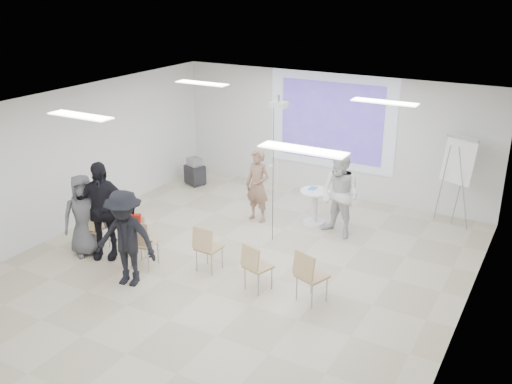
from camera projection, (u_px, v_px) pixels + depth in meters
The scene contains 30 objects.
floor at pixel (235, 270), 10.67m from camera, with size 8.00×9.00×0.10m, color beige.
ceiling at pixel (233, 107), 9.58m from camera, with size 8.00×9.00×0.10m, color white.
wall_back at pixel (332, 135), 13.84m from camera, with size 8.00×0.10×3.00m, color silver.
wall_left at pixel (70, 159), 11.99m from camera, with size 0.10×9.00×3.00m, color silver.
wall_right at pixel (472, 241), 8.27m from camera, with size 0.10×9.00×3.00m, color silver.
projection_halo at pixel (331, 121), 13.66m from camera, with size 3.20×0.01×2.30m, color silver.
projection_image at pixel (331, 122), 13.65m from camera, with size 2.60×0.01×1.90m, color #4D38BE.
pedestal_table at pixel (315, 205), 12.42m from camera, with size 0.65×0.65×0.80m.
player_left at pixel (258, 181), 12.43m from camera, with size 0.67×0.46×1.85m, color #98715D.
player_right at pixel (340, 190), 11.65m from camera, with size 0.97×0.77×2.01m, color white.
controller_left at pixel (270, 166), 12.45m from camera, with size 0.04×0.13×0.04m, color white.
controller_right at pixel (337, 169), 11.81m from camera, with size 0.04×0.13×0.04m, color white.
chair_far_left at pixel (91, 225), 11.08m from camera, with size 0.50×0.53×0.98m.
chair_left_mid at pixel (137, 232), 10.92m from camera, with size 0.55×0.56×0.88m.
chair_left_inner at pixel (141, 240), 10.44m from camera, with size 0.53×0.56×0.97m.
chair_center at pixel (206, 245), 10.34m from camera, with size 0.43×0.47×0.90m.
chair_right_inner at pixel (255, 264), 9.70m from camera, with size 0.52×0.54×0.87m.
chair_right_far at pixel (309, 273), 9.32m from camera, with size 0.57×0.59×0.94m.
red_jacket at pixel (130, 225), 10.74m from camera, with size 0.45×0.10×0.43m, color #A31C14.
laptop at pixel (144, 241), 10.55m from camera, with size 0.35×0.26×0.03m, color black.
audience_left at pixel (101, 203), 10.71m from camera, with size 1.28×0.77×2.21m, color black.
audience_mid at pixel (125, 232), 9.76m from camera, with size 1.28×0.70×1.99m, color black.
audience_outer at pixel (83, 211), 10.89m from camera, with size 0.89×0.58×1.82m, color #5C5B60.
flipchart_easel at pixel (459, 161), 12.01m from camera, with size 0.80×0.64×1.97m.
av_cart at pixel (195, 172), 14.84m from camera, with size 0.59×0.54×0.72m.
ceiling_projector at pixel (278, 111), 10.88m from camera, with size 0.30×0.25×3.00m.
fluor_panel_nw at pixel (202, 83), 12.16m from camera, with size 1.20×0.30×0.02m, color white.
fluor_panel_ne at pixel (385, 102), 10.32m from camera, with size 1.20×0.30×0.02m, color white.
fluor_panel_sw at pixel (80, 116), 9.30m from camera, with size 1.20×0.30×0.02m, color white.
fluor_panel_se at pixel (303, 150), 7.47m from camera, with size 1.20×0.30×0.02m, color white.
Camera 1 is at (4.99, -8.06, 5.09)m, focal length 40.00 mm.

